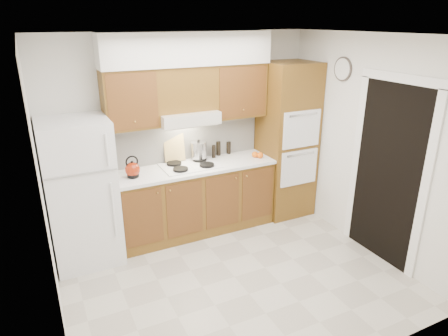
# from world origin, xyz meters

# --- Properties ---
(floor) EXTENTS (3.60, 3.60, 0.00)m
(floor) POSITION_xyz_m (0.00, 0.00, 0.00)
(floor) COLOR beige
(floor) RESTS_ON ground
(ceiling) EXTENTS (3.60, 3.60, 0.00)m
(ceiling) POSITION_xyz_m (0.00, 0.00, 2.60)
(ceiling) COLOR white
(ceiling) RESTS_ON wall_back
(wall_back) EXTENTS (3.60, 0.02, 2.60)m
(wall_back) POSITION_xyz_m (0.00, 1.50, 1.30)
(wall_back) COLOR silver
(wall_back) RESTS_ON floor
(wall_left) EXTENTS (0.02, 3.00, 2.60)m
(wall_left) POSITION_xyz_m (-1.80, 0.00, 1.30)
(wall_left) COLOR silver
(wall_left) RESTS_ON floor
(wall_right) EXTENTS (0.02, 3.00, 2.60)m
(wall_right) POSITION_xyz_m (1.80, 0.00, 1.30)
(wall_right) COLOR silver
(wall_right) RESTS_ON floor
(fridge) EXTENTS (0.75, 0.72, 1.72)m
(fridge) POSITION_xyz_m (-1.41, 1.14, 0.86)
(fridge) COLOR white
(fridge) RESTS_ON floor
(base_cabinets) EXTENTS (2.11, 0.60, 0.90)m
(base_cabinets) POSITION_xyz_m (0.02, 1.20, 0.45)
(base_cabinets) COLOR brown
(base_cabinets) RESTS_ON floor
(countertop) EXTENTS (2.13, 0.62, 0.04)m
(countertop) POSITION_xyz_m (0.03, 1.19, 0.92)
(countertop) COLOR white
(countertop) RESTS_ON base_cabinets
(backsplash) EXTENTS (2.11, 0.03, 0.56)m
(backsplash) POSITION_xyz_m (0.02, 1.49, 1.22)
(backsplash) COLOR white
(backsplash) RESTS_ON countertop
(oven_cabinet) EXTENTS (0.70, 0.65, 2.20)m
(oven_cabinet) POSITION_xyz_m (1.44, 1.18, 1.10)
(oven_cabinet) COLOR brown
(oven_cabinet) RESTS_ON floor
(upper_cab_left) EXTENTS (0.63, 0.33, 0.70)m
(upper_cab_left) POSITION_xyz_m (-0.71, 1.33, 1.85)
(upper_cab_left) COLOR brown
(upper_cab_left) RESTS_ON wall_back
(upper_cab_right) EXTENTS (0.73, 0.33, 0.70)m
(upper_cab_right) POSITION_xyz_m (0.72, 1.33, 1.85)
(upper_cab_right) COLOR brown
(upper_cab_right) RESTS_ON wall_back
(range_hood) EXTENTS (0.75, 0.45, 0.15)m
(range_hood) POSITION_xyz_m (-0.02, 1.27, 1.57)
(range_hood) COLOR silver
(range_hood) RESTS_ON wall_back
(upper_cab_over_hood) EXTENTS (0.75, 0.33, 0.55)m
(upper_cab_over_hood) POSITION_xyz_m (-0.02, 1.33, 1.92)
(upper_cab_over_hood) COLOR brown
(upper_cab_over_hood) RESTS_ON range_hood
(soffit) EXTENTS (2.13, 0.36, 0.40)m
(soffit) POSITION_xyz_m (0.03, 1.32, 2.40)
(soffit) COLOR silver
(soffit) RESTS_ON wall_back
(cooktop) EXTENTS (0.74, 0.50, 0.01)m
(cooktop) POSITION_xyz_m (-0.02, 1.21, 0.95)
(cooktop) COLOR white
(cooktop) RESTS_ON countertop
(doorway) EXTENTS (0.02, 0.90, 2.10)m
(doorway) POSITION_xyz_m (1.79, -0.35, 1.05)
(doorway) COLOR black
(doorway) RESTS_ON floor
(wall_clock) EXTENTS (0.02, 0.30, 0.30)m
(wall_clock) POSITION_xyz_m (1.79, 0.55, 2.15)
(wall_clock) COLOR #3F3833
(wall_clock) RESTS_ON wall_right
(kettle) EXTENTS (0.19, 0.19, 0.18)m
(kettle) POSITION_xyz_m (-0.79, 1.15, 1.04)
(kettle) COLOR maroon
(kettle) RESTS_ON countertop
(cutting_board) EXTENTS (0.28, 0.11, 0.36)m
(cutting_board) POSITION_xyz_m (-0.15, 1.45, 1.14)
(cutting_board) COLOR tan
(cutting_board) RESTS_ON countertop
(stock_pot) EXTENTS (0.27, 0.27, 0.22)m
(stock_pot) POSITION_xyz_m (0.16, 1.36, 1.08)
(stock_pot) COLOR #AAAAAE
(stock_pot) RESTS_ON cooktop
(condiment_a) EXTENTS (0.05, 0.05, 0.18)m
(condiment_a) POSITION_xyz_m (0.39, 1.39, 1.03)
(condiment_a) COLOR black
(condiment_a) RESTS_ON countertop
(condiment_b) EXTENTS (0.08, 0.08, 0.20)m
(condiment_b) POSITION_xyz_m (0.49, 1.45, 1.04)
(condiment_b) COLOR black
(condiment_b) RESTS_ON countertop
(condiment_c) EXTENTS (0.07, 0.07, 0.17)m
(condiment_c) POSITION_xyz_m (0.65, 1.45, 1.03)
(condiment_c) COLOR black
(condiment_c) RESTS_ON countertop
(orange_near) EXTENTS (0.09, 0.09, 0.08)m
(orange_near) POSITION_xyz_m (0.95, 1.08, 0.98)
(orange_near) COLOR #EA500C
(orange_near) RESTS_ON countertop
(orange_far) EXTENTS (0.10, 0.10, 0.08)m
(orange_far) POSITION_xyz_m (0.90, 1.14, 0.98)
(orange_far) COLOR #FD5F0D
(orange_far) RESTS_ON countertop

